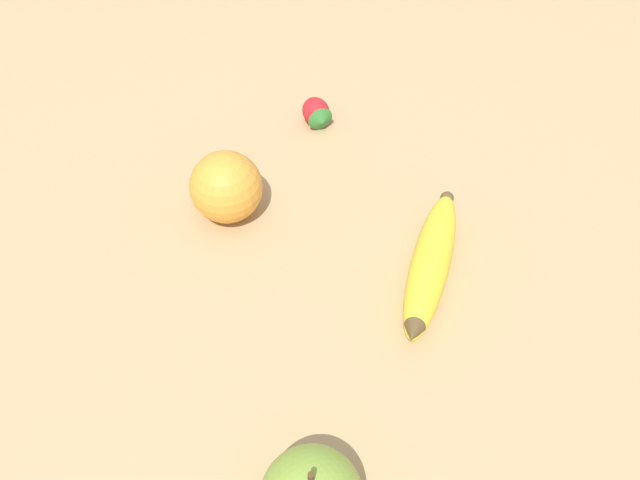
# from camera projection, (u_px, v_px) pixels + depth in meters

# --- Properties ---
(ground_plane) EXTENTS (3.00, 3.00, 0.00)m
(ground_plane) POSITION_uv_depth(u_px,v_px,m) (241.00, 281.00, 0.61)
(ground_plane) COLOR tan
(banana) EXTENTS (0.20, 0.06, 0.04)m
(banana) POSITION_uv_depth(u_px,v_px,m) (431.00, 263.00, 0.61)
(banana) COLOR yellow
(banana) RESTS_ON ground_plane
(orange) EXTENTS (0.08, 0.08, 0.08)m
(orange) POSITION_uv_depth(u_px,v_px,m) (226.00, 187.00, 0.64)
(orange) COLOR orange
(orange) RESTS_ON ground_plane
(strawberry) EXTENTS (0.05, 0.05, 0.03)m
(strawberry) POSITION_uv_depth(u_px,v_px,m) (317.00, 113.00, 0.76)
(strawberry) COLOR red
(strawberry) RESTS_ON ground_plane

